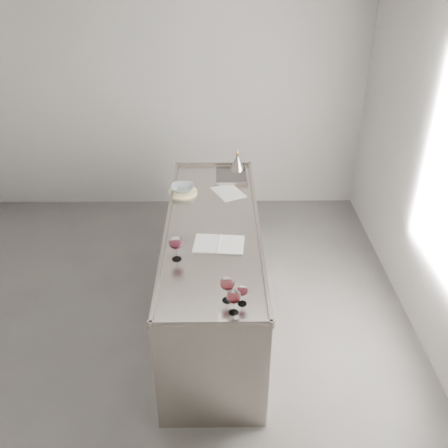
{
  "coord_description": "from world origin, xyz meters",
  "views": [
    {
      "loc": [
        0.55,
        -3.18,
        2.99
      ],
      "look_at": [
        0.59,
        0.18,
        1.02
      ],
      "focal_mm": 40.0,
      "sensor_mm": 36.0,
      "label": 1
    }
  ],
  "objects_px": {
    "wine_glass_left": "(176,243)",
    "wine_glass_middle": "(234,297)",
    "notebook": "(219,244)",
    "wine_funnel": "(237,163)",
    "wine_glass_right": "(227,284)",
    "counter": "(213,272)",
    "wine_glass_small": "(243,291)",
    "ceramic_bowl": "(183,188)"
  },
  "relations": [
    {
      "from": "wine_glass_small",
      "to": "notebook",
      "type": "relative_size",
      "value": 0.37
    },
    {
      "from": "wine_glass_left",
      "to": "ceramic_bowl",
      "type": "bearing_deg",
      "value": 91.04
    },
    {
      "from": "wine_glass_right",
      "to": "wine_glass_small",
      "type": "xyz_separation_m",
      "value": [
        0.09,
        -0.04,
        -0.03
      ]
    },
    {
      "from": "wine_glass_small",
      "to": "wine_funnel",
      "type": "bearing_deg",
      "value": 88.8
    },
    {
      "from": "wine_glass_small",
      "to": "wine_glass_right",
      "type": "bearing_deg",
      "value": 158.89
    },
    {
      "from": "counter",
      "to": "wine_glass_left",
      "type": "distance_m",
      "value": 0.82
    },
    {
      "from": "wine_glass_left",
      "to": "wine_funnel",
      "type": "xyz_separation_m",
      "value": [
        0.5,
        1.57,
        -0.07
      ]
    },
    {
      "from": "counter",
      "to": "wine_funnel",
      "type": "bearing_deg",
      "value": 77.39
    },
    {
      "from": "wine_glass_middle",
      "to": "wine_glass_small",
      "type": "bearing_deg",
      "value": 55.49
    },
    {
      "from": "wine_funnel",
      "to": "wine_glass_left",
      "type": "bearing_deg",
      "value": -107.6
    },
    {
      "from": "wine_glass_left",
      "to": "wine_glass_middle",
      "type": "height_order",
      "value": "wine_glass_left"
    },
    {
      "from": "counter",
      "to": "wine_glass_left",
      "type": "bearing_deg",
      "value": -117.67
    },
    {
      "from": "wine_glass_left",
      "to": "wine_glass_right",
      "type": "relative_size",
      "value": 1.04
    },
    {
      "from": "wine_glass_left",
      "to": "wine_glass_middle",
      "type": "relative_size",
      "value": 1.12
    },
    {
      "from": "wine_glass_left",
      "to": "ceramic_bowl",
      "type": "distance_m",
      "value": 1.07
    },
    {
      "from": "wine_glass_right",
      "to": "notebook",
      "type": "bearing_deg",
      "value": 94.54
    },
    {
      "from": "wine_glass_small",
      "to": "notebook",
      "type": "bearing_deg",
      "value": 101.87
    },
    {
      "from": "notebook",
      "to": "wine_funnel",
      "type": "height_order",
      "value": "wine_funnel"
    },
    {
      "from": "wine_glass_small",
      "to": "ceramic_bowl",
      "type": "bearing_deg",
      "value": 106.69
    },
    {
      "from": "wine_glass_right",
      "to": "wine_funnel",
      "type": "bearing_deg",
      "value": 86.14
    },
    {
      "from": "counter",
      "to": "ceramic_bowl",
      "type": "bearing_deg",
      "value": 115.37
    },
    {
      "from": "notebook",
      "to": "ceramic_bowl",
      "type": "bearing_deg",
      "value": 115.98
    },
    {
      "from": "wine_glass_middle",
      "to": "wine_glass_small",
      "type": "height_order",
      "value": "wine_glass_middle"
    },
    {
      "from": "wine_glass_small",
      "to": "wine_funnel",
      "type": "height_order",
      "value": "wine_funnel"
    },
    {
      "from": "wine_glass_right",
      "to": "ceramic_bowl",
      "type": "xyz_separation_m",
      "value": [
        -0.38,
        1.54,
        -0.09
      ]
    },
    {
      "from": "ceramic_bowl",
      "to": "wine_glass_right",
      "type": "bearing_deg",
      "value": -76.19
    },
    {
      "from": "wine_glass_right",
      "to": "wine_glass_left",
      "type": "bearing_deg",
      "value": 127.24
    },
    {
      "from": "wine_glass_middle",
      "to": "ceramic_bowl",
      "type": "distance_m",
      "value": 1.71
    },
    {
      "from": "wine_glass_left",
      "to": "wine_glass_middle",
      "type": "distance_m",
      "value": 0.71
    },
    {
      "from": "wine_glass_middle",
      "to": "wine_glass_small",
      "type": "relative_size",
      "value": 1.18
    },
    {
      "from": "wine_glass_middle",
      "to": "wine_glass_small",
      "type": "distance_m",
      "value": 0.1
    },
    {
      "from": "notebook",
      "to": "wine_funnel",
      "type": "distance_m",
      "value": 1.39
    },
    {
      "from": "wine_glass_right",
      "to": "notebook",
      "type": "height_order",
      "value": "wine_glass_right"
    },
    {
      "from": "counter",
      "to": "wine_glass_middle",
      "type": "height_order",
      "value": "wine_glass_middle"
    },
    {
      "from": "wine_glass_left",
      "to": "wine_glass_small",
      "type": "distance_m",
      "value": 0.68
    },
    {
      "from": "counter",
      "to": "wine_funnel",
      "type": "xyz_separation_m",
      "value": [
        0.24,
        1.08,
        0.54
      ]
    },
    {
      "from": "ceramic_bowl",
      "to": "wine_glass_middle",
      "type": "bearing_deg",
      "value": -75.97
    },
    {
      "from": "notebook",
      "to": "wine_funnel",
      "type": "bearing_deg",
      "value": 87.76
    },
    {
      "from": "wine_glass_small",
      "to": "notebook",
      "type": "distance_m",
      "value": 0.72
    },
    {
      "from": "wine_glass_left",
      "to": "notebook",
      "type": "height_order",
      "value": "wine_glass_left"
    },
    {
      "from": "counter",
      "to": "wine_glass_middle",
      "type": "xyz_separation_m",
      "value": [
        0.14,
        -1.08,
        0.59
      ]
    },
    {
      "from": "wine_glass_small",
      "to": "wine_glass_left",
      "type": "bearing_deg",
      "value": 131.7
    }
  ]
}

